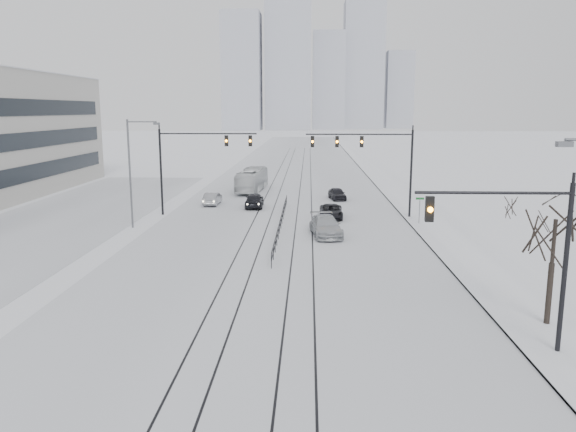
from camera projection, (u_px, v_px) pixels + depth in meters
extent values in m
plane|color=white|center=(233.00, 431.00, 17.29)|extent=(500.00, 500.00, 0.00)
cube|color=silver|center=(292.00, 183.00, 76.20)|extent=(22.00, 260.00, 0.02)
cube|color=white|center=(392.00, 183.00, 75.70)|extent=(5.00, 260.00, 0.16)
cube|color=gray|center=(373.00, 183.00, 75.79)|extent=(0.10, 260.00, 0.12)
cube|color=silver|center=(70.00, 216.00, 52.38)|extent=(14.00, 60.00, 0.03)
cube|color=black|center=(260.00, 208.00, 56.66)|extent=(0.10, 180.00, 0.01)
cube|color=black|center=(274.00, 208.00, 56.61)|extent=(0.10, 180.00, 0.01)
cube|color=black|center=(298.00, 208.00, 56.52)|extent=(0.10, 180.00, 0.01)
cube|color=black|center=(312.00, 208.00, 56.47)|extent=(0.10, 180.00, 0.01)
cube|color=#A6A9B6|center=(242.00, 72.00, 268.54)|extent=(18.00, 18.00, 55.00)
cube|color=#A6A9B6|center=(288.00, 55.00, 274.01)|extent=(22.00, 22.00, 72.00)
cube|color=#A6A9B6|center=(329.00, 81.00, 283.37)|extent=(16.00, 16.00, 48.00)
cube|color=#A6A9B6|center=(363.00, 66.00, 289.08)|extent=(20.00, 20.00, 64.00)
cube|color=#A6A9B6|center=(399.00, 90.00, 298.44)|extent=(14.00, 14.00, 40.00)
cylinder|color=black|center=(565.00, 271.00, 22.08)|extent=(0.20, 0.20, 7.00)
cylinder|color=black|center=(493.00, 193.00, 21.61)|extent=(6.00, 0.12, 0.12)
cube|color=black|center=(430.00, 209.00, 21.82)|extent=(0.32, 0.24, 1.00)
sphere|color=orange|center=(430.00, 210.00, 21.68)|extent=(0.22, 0.22, 0.22)
cylinder|color=black|center=(411.00, 175.00, 50.49)|extent=(0.20, 0.20, 8.00)
cylinder|color=black|center=(359.00, 134.00, 50.00)|extent=(9.50, 0.12, 0.12)
cube|color=black|center=(312.00, 142.00, 50.27)|extent=(0.32, 0.24, 1.00)
sphere|color=orange|center=(312.00, 142.00, 50.13)|extent=(0.22, 0.22, 0.22)
cube|color=black|center=(337.00, 142.00, 50.19)|extent=(0.32, 0.24, 1.00)
sphere|color=orange|center=(337.00, 142.00, 50.05)|extent=(0.22, 0.22, 0.22)
cube|color=black|center=(362.00, 142.00, 50.11)|extent=(0.32, 0.24, 1.00)
sphere|color=orange|center=(362.00, 142.00, 49.97)|extent=(0.22, 0.22, 0.22)
cylinder|color=black|center=(161.00, 172.00, 52.31)|extent=(0.20, 0.20, 8.00)
cylinder|color=black|center=(208.00, 134.00, 51.48)|extent=(9.00, 0.12, 0.12)
cube|color=black|center=(250.00, 141.00, 51.46)|extent=(0.32, 0.24, 1.00)
sphere|color=orange|center=(250.00, 141.00, 51.32)|extent=(0.22, 0.22, 0.22)
cube|color=black|center=(226.00, 141.00, 51.54)|extent=(0.32, 0.24, 1.00)
sphere|color=orange|center=(226.00, 141.00, 51.40)|extent=(0.22, 0.22, 0.22)
cube|color=#595B60|center=(564.00, 144.00, 18.24)|extent=(0.50, 0.25, 0.18)
cylinder|color=#595B60|center=(130.00, 174.00, 46.36)|extent=(0.16, 0.16, 9.00)
cylinder|color=#595B60|center=(142.00, 122.00, 45.52)|extent=(2.40, 0.10, 0.10)
cube|color=#595B60|center=(157.00, 124.00, 45.50)|extent=(0.50, 0.25, 0.18)
cylinder|color=black|center=(549.00, 295.00, 25.37)|extent=(0.26, 0.26, 3.00)
cylinder|color=black|center=(553.00, 247.00, 24.95)|extent=(0.18, 0.18, 2.50)
cube|color=black|center=(281.00, 218.00, 46.57)|extent=(0.06, 24.00, 0.06)
cube|color=black|center=(281.00, 222.00, 46.65)|extent=(0.06, 24.00, 0.06)
cylinder|color=#595B60|center=(419.00, 211.00, 48.06)|extent=(0.06, 0.06, 2.40)
cube|color=#0C4C19|center=(420.00, 199.00, 47.85)|extent=(0.70, 0.04, 0.18)
imported|color=black|center=(254.00, 200.00, 56.74)|extent=(1.94, 4.50, 1.51)
imported|color=gray|center=(212.00, 199.00, 58.35)|extent=(1.48, 3.97, 1.30)
imported|color=black|center=(331.00, 212.00, 51.10)|extent=(2.15, 4.52, 1.25)
imported|color=#AFB3B7|center=(326.00, 226.00, 43.96)|extent=(2.81, 5.52, 1.53)
imported|color=black|center=(337.00, 194.00, 61.81)|extent=(2.13, 3.97, 1.28)
imported|color=silver|center=(252.00, 180.00, 67.91)|extent=(3.16, 9.97, 2.73)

